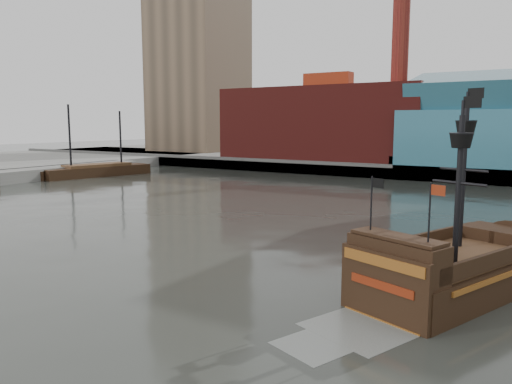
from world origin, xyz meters
The scene contains 7 objects.
ground centered at (0.00, 0.00, 0.00)m, with size 400.00×400.00×0.00m, color #2B2D28.
promenade_far centered at (0.00, 92.00, 1.00)m, with size 220.00×60.00×2.00m, color slate.
seawall centered at (0.00, 62.50, 1.30)m, with size 220.00×1.00×2.60m, color #4C4C49.
pier centered at (-58.00, 30.00, 1.00)m, with size 6.00×40.00×2.00m, color slate.
skyline centered at (5.21, 84.56, 24.55)m, with size 149.00×45.00×62.00m.
pirate_ship centered at (15.79, 5.39, 1.16)m, with size 10.71×17.75×12.77m.
docked_vessel centered at (-53.30, 38.37, 0.87)m, with size 8.79×20.67×13.72m.
Camera 1 is at (20.92, -24.34, 9.89)m, focal length 35.00 mm.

